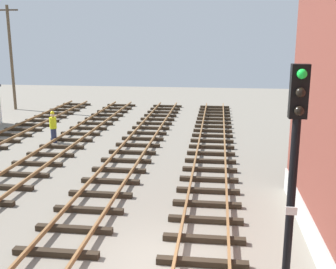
% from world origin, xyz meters
% --- Properties ---
extents(ground_plane, '(80.00, 80.00, 0.00)m').
position_xyz_m(ground_plane, '(0.00, 0.00, 0.00)').
color(ground_plane, gray).
extents(track_near_building, '(2.50, 52.30, 0.32)m').
position_xyz_m(track_near_building, '(1.06, -0.00, 0.12)').
color(track_near_building, '#2D2319').
rests_on(track_near_building, ground).
extents(track_centre, '(2.50, 52.30, 0.32)m').
position_xyz_m(track_centre, '(-3.06, -0.00, 0.13)').
color(track_centre, '#2D2319').
rests_on(track_centre, ground).
extents(signal_mast, '(0.36, 0.40, 5.51)m').
position_xyz_m(signal_mast, '(2.98, -1.53, 3.45)').
color(signal_mast, black).
rests_on(signal_mast, ground).
extents(utility_pole_far, '(1.80, 0.24, 8.52)m').
position_xyz_m(utility_pole_far, '(-15.77, 22.71, 4.45)').
color(utility_pole_far, brown).
rests_on(utility_pole_far, ground).
extents(track_worker_foreground, '(0.40, 0.40, 1.87)m').
position_xyz_m(track_worker_foreground, '(-8.10, 12.27, 0.93)').
color(track_worker_foreground, '#262D4C').
rests_on(track_worker_foreground, ground).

